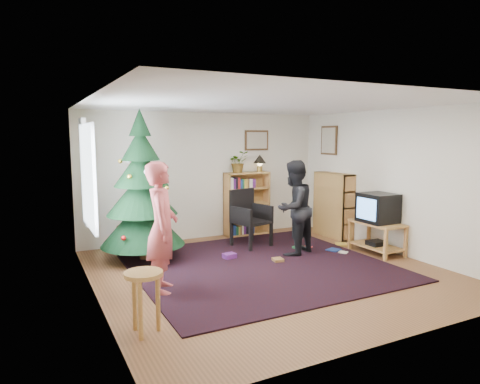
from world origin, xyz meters
name	(u,v)px	position (x,y,z in m)	size (l,w,h in m)	color
floor	(269,271)	(0.00, 0.00, 0.00)	(5.00, 5.00, 0.00)	brown
ceiling	(270,104)	(0.00, 0.00, 2.50)	(5.00, 5.00, 0.00)	white
wall_back	(206,176)	(0.00, 2.50, 1.25)	(5.00, 0.02, 2.50)	silver
wall_front	(402,218)	(0.00, -2.50, 1.25)	(5.00, 0.02, 2.50)	silver
wall_left	(93,201)	(-2.50, 0.00, 1.25)	(0.02, 5.00, 2.50)	silver
wall_right	(393,182)	(2.50, 0.00, 1.25)	(0.02, 5.00, 2.50)	silver
rug	(259,265)	(0.00, 0.30, 0.01)	(3.80, 3.60, 0.02)	black
window_pane	(88,176)	(-2.47, 0.60, 1.50)	(0.04, 1.20, 1.40)	silver
curtain	(84,172)	(-2.43, 1.30, 1.50)	(0.06, 0.35, 1.60)	silver
picture_back	(257,140)	(1.15, 2.48, 1.95)	(0.55, 0.03, 0.42)	#4C3319
picture_right	(329,140)	(2.48, 1.75, 1.95)	(0.03, 0.50, 0.60)	#4C3319
christmas_tree	(142,198)	(-1.55, 1.44, 1.03)	(1.37, 1.37, 2.48)	#3F2816
bookshelf_back	(247,203)	(0.85, 2.34, 0.66)	(0.95, 0.30, 1.30)	#BD8043
bookshelf_right	(333,204)	(2.34, 1.39, 0.66)	(0.30, 0.95, 1.30)	#BD8043
tv_stand	(377,235)	(2.22, 0.04, 0.33)	(0.52, 0.93, 0.55)	#BD8043
crt_tv	(378,208)	(2.22, 0.04, 0.80)	(0.54, 0.58, 0.51)	black
armchair	(248,215)	(0.45, 1.51, 0.57)	(0.70, 0.71, 1.06)	black
stool	(144,286)	(-2.20, -1.20, 0.51)	(0.40, 0.40, 0.66)	#BD8043
person_standing	(162,228)	(-1.67, -0.10, 0.86)	(0.63, 0.41, 1.72)	#A94344
person_by_chair	(294,208)	(0.85, 0.61, 0.82)	(0.79, 0.62, 1.63)	black
potted_plant	(238,162)	(0.65, 2.34, 1.52)	(0.40, 0.34, 0.44)	gray
table_lamp	(260,160)	(1.15, 2.34, 1.54)	(0.27, 0.27, 0.36)	#A57F33
floor_clutter	(306,250)	(1.12, 0.61, 0.04)	(2.48, 0.80, 0.08)	#A51E19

